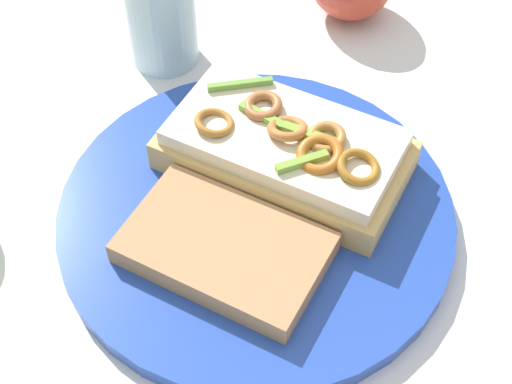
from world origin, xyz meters
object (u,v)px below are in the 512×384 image
(drinking_glass, at_px, (161,14))
(sandwich, at_px, (285,149))
(bread_slice_side, at_px, (225,248))
(plate, at_px, (256,215))

(drinking_glass, bearing_deg, sandwich, -57.85)
(sandwich, relative_size, bread_slice_side, 1.51)
(sandwich, xyz_separation_m, bread_slice_side, (-0.05, -0.08, -0.01))
(sandwich, height_order, drinking_glass, drinking_glass)
(sandwich, distance_m, drinking_glass, 0.19)
(sandwich, height_order, bread_slice_side, sandwich)
(bread_slice_side, relative_size, drinking_glass, 1.42)
(plate, height_order, bread_slice_side, bread_slice_side)
(bread_slice_side, distance_m, drinking_glass, 0.25)
(bread_slice_side, bearing_deg, drinking_glass, 132.83)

